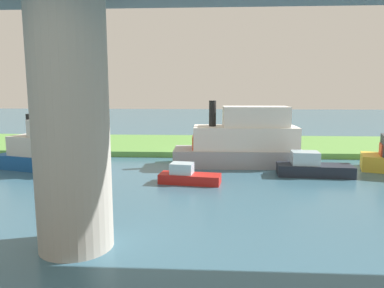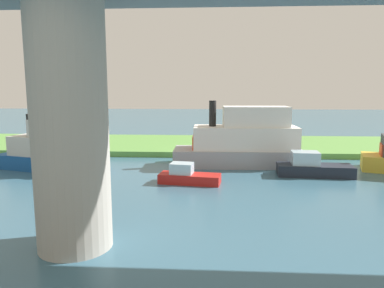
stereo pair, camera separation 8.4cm
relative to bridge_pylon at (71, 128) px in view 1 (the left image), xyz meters
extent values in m
plane|color=#386075|center=(-4.71, -18.26, -4.58)|extent=(160.00, 160.00, 0.00)
cube|color=#5B9342|center=(-4.71, -24.26, -4.33)|extent=(80.00, 12.00, 0.50)
cylinder|color=#9E998E|center=(0.00, 0.00, 0.00)|extent=(2.78, 2.78, 9.17)
cylinder|color=#2D334C|center=(-8.10, -20.78, -3.81)|extent=(0.29, 0.29, 0.55)
cylinder|color=red|center=(-8.10, -20.78, -3.23)|extent=(0.44, 0.44, 0.60)
sphere|color=tan|center=(-8.10, -20.78, -2.81)|extent=(0.24, 0.24, 0.24)
cylinder|color=brown|center=(-4.21, -19.83, -3.67)|extent=(0.20, 0.20, 0.83)
cube|color=#99999E|center=(-7.18, -15.35, -3.91)|extent=(10.07, 3.51, 1.34)
cube|color=white|center=(-7.74, -15.36, -2.36)|extent=(8.06, 3.14, 1.78)
cube|color=white|center=(-8.52, -15.37, -0.69)|extent=(5.05, 2.62, 1.56)
cylinder|color=black|center=(-5.18, -15.32, -0.46)|extent=(0.56, 0.56, 2.00)
cube|color=#D84C2D|center=(-4.51, -15.30, -2.75)|extent=(1.81, 2.03, 1.00)
cube|color=#1E232D|center=(-12.33, -12.15, -4.19)|extent=(5.21, 2.17, 0.79)
cube|color=silver|center=(-11.65, -12.20, -3.34)|extent=(1.93, 1.58, 0.91)
cube|color=#195199|center=(7.12, -13.05, -4.04)|extent=(8.56, 4.96, 1.08)
cube|color=beige|center=(6.69, -12.92, -2.78)|extent=(6.92, 4.23, 1.44)
cube|color=beige|center=(6.08, -12.74, -1.42)|extent=(4.48, 3.15, 1.26)
cylinder|color=black|center=(8.67, -13.53, -1.24)|extent=(0.45, 0.45, 1.62)
cube|color=#D84C2D|center=(9.19, -13.69, -3.09)|extent=(1.86, 1.97, 0.81)
cube|color=red|center=(-3.75, -9.62, -4.28)|extent=(4.07, 1.93, 0.61)
cube|color=silver|center=(-3.23, -9.70, -3.63)|extent=(1.55, 1.30, 0.70)
camera|label=1|loc=(-5.13, 12.74, 1.38)|focal=33.52mm
camera|label=2|loc=(-5.22, 12.74, 1.38)|focal=33.52mm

